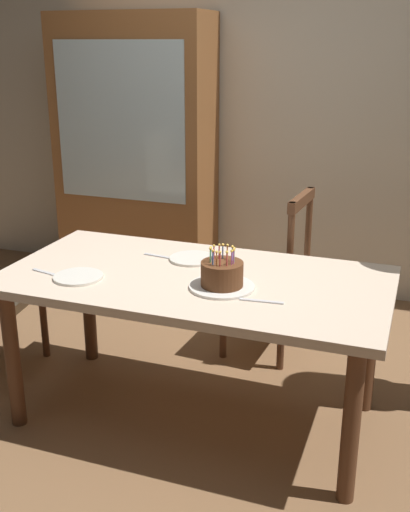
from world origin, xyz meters
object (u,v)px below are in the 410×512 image
at_px(dining_table, 195,293).
at_px(plate_near_celebrant, 78,277).
at_px(birthday_cake, 222,276).
at_px(china_cabinet, 136,154).
at_px(plate_far_side, 192,259).
at_px(chair_spindle_back, 268,277).

xyz_separation_m(dining_table, plate_near_celebrant, (-0.47, -0.20, 0.09)).
relative_size(birthday_cake, plate_near_celebrant, 1.27).
bearing_deg(china_cabinet, plate_near_celebrant, -72.21).
xyz_separation_m(plate_far_side, china_cabinet, (-0.95, 1.36, 0.23)).
bearing_deg(birthday_cake, plate_far_side, 130.10).
height_order(dining_table, birthday_cake, birthday_cake).
bearing_deg(dining_table, birthday_cake, -30.26).
relative_size(birthday_cake, chair_spindle_back, 0.29).
distance_m(chair_spindle_back, china_cabinet, 1.52).
xyz_separation_m(birthday_cake, chair_spindle_back, (-0.01, 0.85, -0.31)).
height_order(plate_near_celebrant, china_cabinet, china_cabinet).
bearing_deg(dining_table, plate_far_side, 113.40).
relative_size(plate_far_side, china_cabinet, 0.12).
bearing_deg(plate_far_side, dining_table, -66.60).
height_order(chair_spindle_back, china_cabinet, china_cabinet).
bearing_deg(china_cabinet, chair_spindle_back, -33.83).
xyz_separation_m(dining_table, china_cabinet, (-1.04, 1.56, 0.32)).
relative_size(birthday_cake, plate_far_side, 1.27).
xyz_separation_m(dining_table, chair_spindle_back, (0.15, 0.76, -0.18)).
relative_size(birthday_cake, china_cabinet, 0.15).
relative_size(plate_near_celebrant, china_cabinet, 0.12).
distance_m(birthday_cake, plate_far_side, 0.39).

